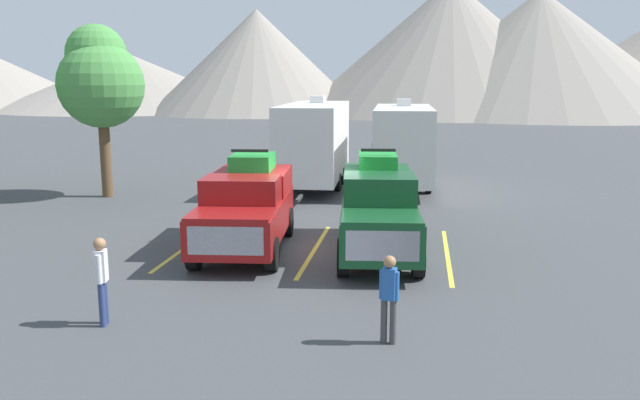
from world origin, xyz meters
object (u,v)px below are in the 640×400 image
Objects in this scene: pickup_truck_a at (246,206)px; camper_trailer_a at (314,140)px; person_b at (389,293)px; person_a at (102,275)px; pickup_truck_b at (378,207)px; camper_trailer_b at (403,143)px.

pickup_truck_a is 10.37m from camper_trailer_a.
camper_trailer_a is (0.21, 10.34, 0.83)m from pickup_truck_a.
person_a is at bearing 179.45° from person_b.
pickup_truck_b reaches higher than pickup_truck_a.
pickup_truck_a is at bearing 125.19° from person_b.
pickup_truck_a is at bearing -91.16° from camper_trailer_a.
pickup_truck_b is 3.51× the size of person_a.
pickup_truck_a is 3.58m from pickup_truck_b.
person_b is at bearing -0.55° from person_a.
person_b is at bearing -54.81° from pickup_truck_a.
pickup_truck_a is 0.91× the size of pickup_truck_b.
pickup_truck_a reaches higher than person_a.
pickup_truck_b is at bearing 51.52° from person_a.
camper_trailer_b is at bearing 72.16° from person_a.
person_a is (-4.80, -6.05, -0.26)m from pickup_truck_b.
person_a is at bearing -128.48° from pickup_truck_b.
pickup_truck_b is 10.70m from camper_trailer_a.
pickup_truck_b is 0.68× the size of camper_trailer_a.
person_a is at bearing -95.09° from camper_trailer_a.
camper_trailer_a is 16.27m from person_a.
camper_trailer_b is 4.90× the size of person_b.
pickup_truck_a is 5.97m from person_a.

